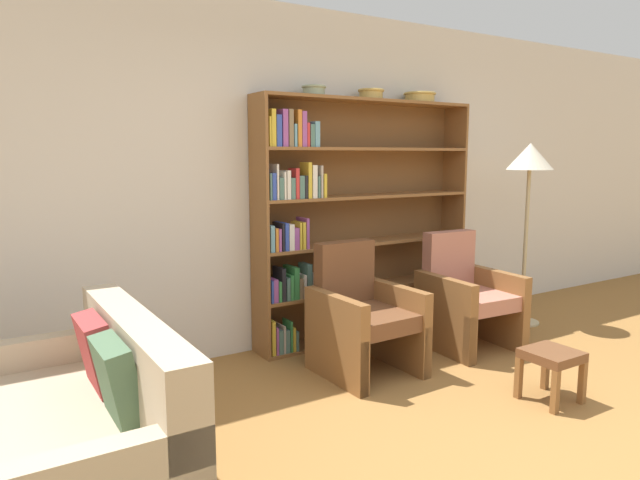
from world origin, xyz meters
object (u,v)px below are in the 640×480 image
bookshelf (347,220)px  floor_lamp (530,167)px  armchair_cushioned (466,298)px  couch (73,439)px  bowl_brass (314,90)px  bowl_slate (371,94)px  armchair_leather (362,317)px  bowl_sage (420,97)px  footstool (551,361)px

bookshelf → floor_lamp: 1.80m
armchair_cushioned → couch: bearing=14.2°
bowl_brass → armchair_cushioned: bearing=-32.3°
bowl_slate → armchair_leather: bearing=-129.7°
bowl_slate → couch: (-2.62, -1.27, -1.79)m
bookshelf → armchair_leather: 0.99m
armchair_leather → bowl_slate: bearing=-131.3°
bowl_sage → bookshelf: bearing=178.5°
bowl_sage → armchair_leather: bearing=-148.5°
armchair_leather → floor_lamp: floor_lamp is taller
bookshelf → armchair_cushioned: bearing=-43.6°
couch → floor_lamp: 4.30m
bowl_brass → bowl_sage: bearing=0.0°
bookshelf → footstool: bookshelf is taller
bowl_brass → couch: (-2.06, -1.27, -1.79)m
bowl_brass → bowl_slate: bearing=0.0°
armchair_leather → floor_lamp: 2.27m
bowl_slate → floor_lamp: (1.44, -0.49, -0.62)m
armchair_leather → armchair_cushioned: size_ratio=1.00×
bowl_sage → armchair_cushioned: size_ratio=0.31×
bowl_brass → couch: size_ratio=0.13×
footstool → floor_lamp: bearing=44.2°
bowl_sage → armchair_leather: (-1.09, -0.67, -1.68)m
couch → floor_lamp: (4.06, 0.77, 1.17)m
couch → footstool: 2.82m
armchair_cushioned → floor_lamp: floor_lamp is taller
armchair_leather → floor_lamp: (2.00, 0.18, 1.06)m
footstool → bookshelf: bearing=102.5°
armchair_leather → footstool: bearing=122.5°
bowl_brass → floor_lamp: size_ratio=0.12×
armchair_cushioned → footstool: armchair_cushioned is taller
bowl_brass → footstool: (0.73, -1.74, -1.81)m
bowl_brass → armchair_leather: bearing=-89.7°
bowl_sage → armchair_cushioned: 1.81m
bowl_brass → footstool: bearing=-67.4°
couch → footstool: bearing=-100.1°
footstool → couch: bearing=170.4°
bowl_sage → footstool: (-0.37, -1.74, -1.82)m
couch → bowl_sage: bearing=-68.6°
bowl_brass → bookshelf: bearing=3.3°
floor_lamp → bowl_brass: bearing=166.1°
bowl_slate → footstool: size_ratio=0.66×
bookshelf → armchair_leather: (-0.33, -0.69, -0.62)m
armchair_leather → armchair_cushioned: 1.06m
armchair_leather → armchair_cushioned: same height
bookshelf → bowl_brass: 1.10m
couch → floor_lamp: size_ratio=0.92×
armchair_cushioned → footstool: (-0.34, -1.07, -0.14)m
bowl_brass → footstool: bowl_brass is taller
bowl_brass → bowl_slate: bowl_slate is taller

